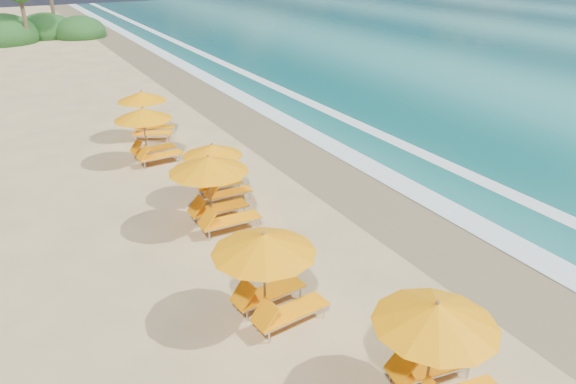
{
  "coord_description": "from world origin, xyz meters",
  "views": [
    {
      "loc": [
        -7.72,
        -14.02,
        8.57
      ],
      "look_at": [
        0.0,
        0.0,
        1.2
      ],
      "focal_mm": 33.69,
      "sensor_mm": 36.0,
      "label": 1
    }
  ],
  "objects": [
    {
      "name": "station_4",
      "position": [
        -1.23,
        3.04,
        1.23
      ],
      "size": [
        2.37,
        2.19,
        2.2
      ],
      "rotation": [
        0.0,
        0.0,
        0.01
      ],
      "color": "olive",
      "rests_on": "ground"
    },
    {
      "name": "station_5",
      "position": [
        -2.35,
        7.91,
        1.38
      ],
      "size": [
        2.74,
        2.55,
        2.47
      ],
      "rotation": [
        0.0,
        0.0,
        0.05
      ],
      "color": "olive",
      "rests_on": "ground"
    },
    {
      "name": "wet_sand",
      "position": [
        4.0,
        0.0,
        0.01
      ],
      "size": [
        4.0,
        160.0,
        0.01
      ],
      "primitive_type": "cube",
      "color": "olive",
      "rests_on": "ground"
    },
    {
      "name": "ground",
      "position": [
        0.0,
        0.0,
        0.0
      ],
      "size": [
        160.0,
        160.0,
        0.0
      ],
      "primitive_type": "plane",
      "color": "tan",
      "rests_on": "ground"
    },
    {
      "name": "station_2",
      "position": [
        -2.76,
        -4.18,
        1.43
      ],
      "size": [
        2.95,
        2.78,
        2.56
      ],
      "rotation": [
        0.0,
        0.0,
        0.11
      ],
      "color": "olive",
      "rests_on": "ground"
    },
    {
      "name": "station_6",
      "position": [
        -1.55,
        11.1,
        1.32
      ],
      "size": [
        3.08,
        3.06,
        2.35
      ],
      "rotation": [
        0.0,
        0.0,
        -0.44
      ],
      "color": "olive",
      "rests_on": "ground"
    },
    {
      "name": "surf_foam",
      "position": [
        6.7,
        0.0,
        0.03
      ],
      "size": [
        4.0,
        160.0,
        0.01
      ],
      "color": "white",
      "rests_on": "ground"
    },
    {
      "name": "station_3",
      "position": [
        -2.11,
        1.0,
        1.46
      ],
      "size": [
        2.79,
        2.58,
        2.6
      ],
      "rotation": [
        0.0,
        0.0,
        -0.01
      ],
      "color": "olive",
      "rests_on": "ground"
    },
    {
      "name": "station_1",
      "position": [
        -1.06,
        -8.12,
        1.4
      ],
      "size": [
        2.95,
        2.8,
        2.5
      ],
      "rotation": [
        0.0,
        0.0,
        -0.15
      ],
      "color": "olive",
      "rests_on": "ground"
    }
  ]
}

